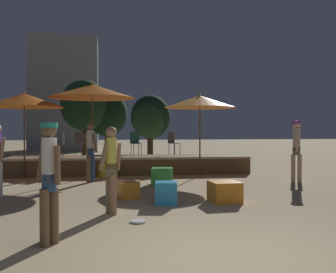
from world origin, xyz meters
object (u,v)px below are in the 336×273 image
(cube_seat_1, at_px, (128,190))
(bistro_chair_1, at_px, (135,141))
(frisbee_disc, at_px, (138,221))
(background_tree_0, at_px, (107,114))
(cube_seat_4, at_px, (166,193))
(bistro_chair_3, at_px, (61,142))
(background_tree_4, at_px, (151,117))
(person_2, at_px, (111,167))
(person_1, at_px, (91,149))
(patio_umbrella_1, at_px, (200,102))
(bistro_chair_0, at_px, (173,141))
(cube_seat_3, at_px, (162,176))
(person_4, at_px, (49,176))
(patio_umbrella_0, at_px, (92,91))
(patio_umbrella_2, at_px, (24,100))
(cube_seat_0, at_px, (225,192))
(cube_seat_5, at_px, (107,170))
(background_tree_2, at_px, (150,119))
(background_tree_1, at_px, (84,105))
(person_3, at_px, (296,146))
(bistro_chair_2, at_px, (80,141))

(cube_seat_1, distance_m, bistro_chair_1, 5.63)
(frisbee_disc, bearing_deg, background_tree_0, 91.89)
(cube_seat_4, bearing_deg, bistro_chair_3, 116.47)
(frisbee_disc, height_order, background_tree_4, background_tree_4)
(person_2, distance_m, background_tree_0, 17.40)
(person_1, xyz_separation_m, background_tree_0, (0.45, 12.79, 1.65))
(cube_seat_1, relative_size, background_tree_0, 0.13)
(person_2, height_order, frisbee_disc, person_2)
(patio_umbrella_1, xyz_separation_m, bistro_chair_0, (-0.68, 1.62, -1.40))
(person_1, xyz_separation_m, bistro_chair_0, (3.01, 2.68, 0.18))
(cube_seat_3, height_order, frisbee_disc, cube_seat_3)
(person_2, xyz_separation_m, person_4, (-0.86, -1.79, 0.07))
(cube_seat_1, height_order, bistro_chair_1, bistro_chair_1)
(patio_umbrella_0, bearing_deg, patio_umbrella_2, 178.57)
(bistro_chair_1, bearing_deg, bistro_chair_3, 175.24)
(cube_seat_3, distance_m, cube_seat_4, 2.92)
(bistro_chair_1, bearing_deg, person_1, -136.22)
(cube_seat_0, height_order, background_tree_4, background_tree_4)
(cube_seat_1, relative_size, bistro_chair_3, 0.61)
(cube_seat_0, xyz_separation_m, cube_seat_4, (-1.32, -0.03, 0.01))
(patio_umbrella_2, height_order, cube_seat_5, patio_umbrella_2)
(bistro_chair_0, distance_m, background_tree_4, 6.08)
(cube_seat_4, bearing_deg, cube_seat_5, 104.15)
(background_tree_2, distance_m, background_tree_4, 0.19)
(bistro_chair_0, bearing_deg, bistro_chair_3, 149.92)
(background_tree_1, bearing_deg, person_2, -84.75)
(patio_umbrella_0, relative_size, bistro_chair_0, 3.58)
(cube_seat_1, bearing_deg, person_1, 108.70)
(person_2, height_order, background_tree_0, background_tree_0)
(patio_umbrella_2, distance_m, background_tree_1, 10.66)
(cube_seat_1, bearing_deg, person_2, -103.80)
(background_tree_0, bearing_deg, person_3, -67.38)
(cube_seat_1, height_order, person_3, person_3)
(patio_umbrella_0, distance_m, cube_seat_5, 2.73)
(patio_umbrella_0, distance_m, cube_seat_0, 6.43)
(bistro_chair_3, xyz_separation_m, background_tree_0, (1.58, 10.69, 1.48))
(patio_umbrella_1, height_order, cube_seat_0, patio_umbrella_1)
(patio_umbrella_1, distance_m, background_tree_1, 11.80)
(bistro_chair_1, bearing_deg, patio_umbrella_0, -154.80)
(cube_seat_4, relative_size, background_tree_2, 0.16)
(patio_umbrella_0, xyz_separation_m, cube_seat_3, (2.08, -2.10, -2.67))
(background_tree_4, bearing_deg, bistro_chair_3, -121.16)
(cube_seat_3, relative_size, background_tree_1, 0.15)
(bistro_chair_2, bearing_deg, patio_umbrella_2, 69.03)
(cube_seat_5, relative_size, bistro_chair_1, 0.77)
(patio_umbrella_2, relative_size, bistro_chair_3, 3.21)
(person_3, height_order, bistro_chair_2, person_3)
(cube_seat_5, relative_size, frisbee_disc, 2.58)
(background_tree_1, distance_m, background_tree_4, 5.03)
(cube_seat_5, bearing_deg, patio_umbrella_0, -179.70)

